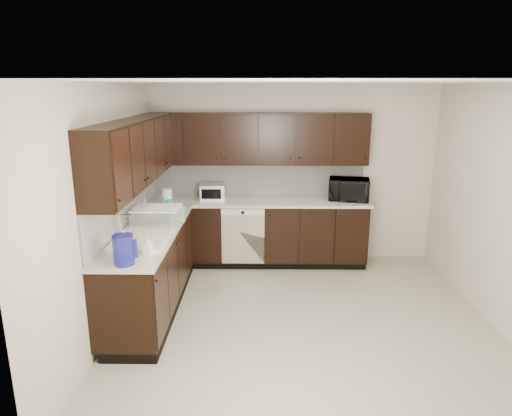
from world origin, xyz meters
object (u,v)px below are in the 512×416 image
Objects in this scene: microwave at (349,189)px; blue_pitcher at (124,250)px; toaster_oven at (212,192)px; storage_bin at (157,216)px; sink at (142,245)px.

microwave is 2.00× the size of blue_pitcher.
toaster_oven is 1.23× the size of blue_pitcher.
storage_bin is 1.86× the size of blue_pitcher.
microwave is 1.89m from toaster_oven.
blue_pitcher is at bearing -91.39° from storage_bin.
toaster_oven is at bearing 68.05° from storage_bin.
storage_bin is at bearing -143.11° from microwave.
microwave is 2.67m from storage_bin.
microwave is at bearing 35.15° from sink.
microwave reaches higher than storage_bin.
toaster_oven is (0.55, 1.73, 0.16)m from sink.
blue_pitcher reaches higher than storage_bin.
sink is at bearing 105.94° from blue_pitcher.
sink is 2.44× the size of toaster_oven.
sink is at bearing -95.93° from storage_bin.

